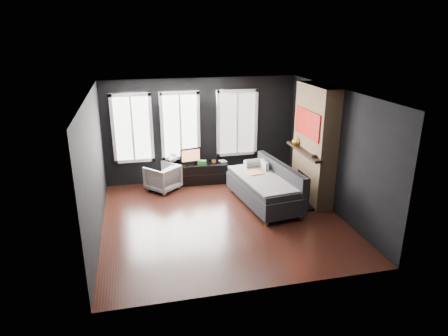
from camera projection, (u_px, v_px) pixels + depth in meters
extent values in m
plane|color=black|center=(223.00, 219.00, 8.55)|extent=(5.00, 5.00, 0.00)
plane|color=white|center=(222.00, 92.00, 7.65)|extent=(5.00, 5.00, 0.00)
cube|color=black|center=(201.00, 130.00, 10.40)|extent=(5.00, 0.02, 2.70)
cube|color=black|center=(94.00, 168.00, 7.57)|extent=(0.02, 5.00, 2.70)
cube|color=black|center=(335.00, 151.00, 8.63)|extent=(0.02, 5.00, 2.70)
cube|color=gray|center=(264.00, 168.00, 9.58)|extent=(0.11, 0.36, 0.36)
imported|color=white|center=(163.00, 176.00, 9.99)|extent=(0.96, 0.95, 0.72)
imported|color=orange|center=(214.00, 161.00, 10.42)|extent=(0.14, 0.13, 0.12)
imported|color=tan|center=(220.00, 158.00, 10.52)|extent=(0.16, 0.05, 0.22)
cube|color=#337A38|center=(202.00, 162.00, 10.32)|extent=(0.24, 0.20, 0.12)
imported|color=gold|center=(297.00, 141.00, 9.51)|extent=(0.23, 0.24, 0.20)
cylinder|color=black|center=(314.00, 156.00, 8.61)|extent=(0.13, 0.13, 0.04)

